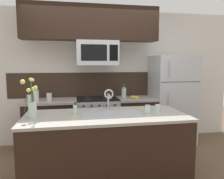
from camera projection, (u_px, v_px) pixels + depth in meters
name	position (u px, v px, depth m)	size (l,w,h in m)	color
ground_plane	(105.00, 168.00, 3.30)	(10.00, 10.00, 0.00)	brown
rear_partition	(110.00, 77.00, 4.45)	(5.20, 0.10, 2.60)	silver
splash_band	(95.00, 85.00, 4.36)	(3.32, 0.01, 0.48)	#332319
back_counter_left	(52.00, 125.00, 3.97)	(0.95, 0.65, 0.91)	black
back_counter_right	(135.00, 121.00, 4.26)	(0.74, 0.65, 0.91)	black
stove_range	(98.00, 122.00, 4.12)	(0.76, 0.64, 0.93)	#B7BABF
microwave	(97.00, 53.00, 3.95)	(0.74, 0.40, 0.43)	#B7BABF
upper_cabinet_band	(91.00, 23.00, 3.84)	(2.40, 0.34, 0.60)	black
refrigerator	(171.00, 99.00, 4.36)	(0.80, 0.74, 1.72)	#B7BABF
storage_jar_tall	(29.00, 97.00, 3.84)	(0.09, 0.09, 0.13)	silver
storage_jar_medium	(36.00, 95.00, 3.88)	(0.10, 0.10, 0.20)	silver
storage_jar_short	(49.00, 96.00, 3.88)	(0.09, 0.09, 0.16)	silver
banana_bunch	(135.00, 97.00, 4.14)	(0.19, 0.16, 0.08)	yellow
french_press	(124.00, 93.00, 4.21)	(0.09, 0.09, 0.27)	silver
island_counter	(106.00, 148.00, 2.90)	(2.10, 0.92, 0.91)	black
kitchen_sink	(111.00, 119.00, 2.86)	(0.76, 0.44, 0.16)	#ADAFB5
sink_faucet	(109.00, 97.00, 3.05)	(0.14, 0.14, 0.31)	#B7BABF
dish_soap_bottle	(75.00, 109.00, 2.83)	(0.06, 0.05, 0.16)	beige
drinking_glass	(148.00, 109.00, 2.92)	(0.07, 0.07, 0.11)	silver
spare_glass	(158.00, 108.00, 3.03)	(0.07, 0.07, 0.10)	silver
flower_vase	(32.00, 105.00, 2.65)	(0.19, 0.16, 0.50)	silver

